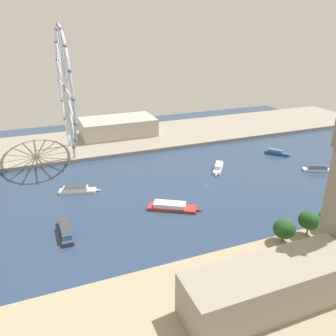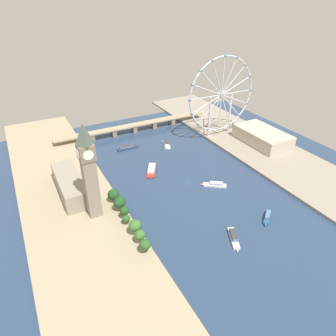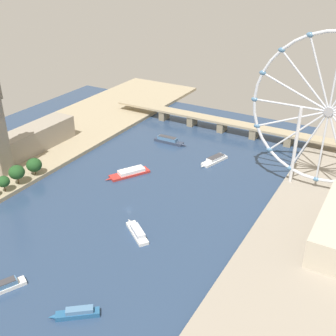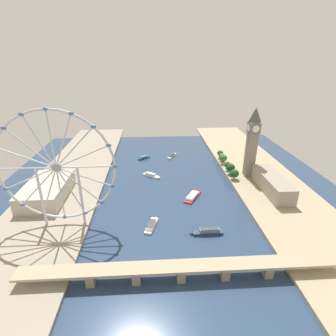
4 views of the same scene
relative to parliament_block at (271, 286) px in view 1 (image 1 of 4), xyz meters
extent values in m
plane|color=navy|center=(119.15, -34.90, -12.50)|extent=(418.84, 418.84, 0.00)
cube|color=gray|center=(243.57, -34.90, -11.00)|extent=(90.00, 520.00, 3.00)
cube|color=gray|center=(0.00, 0.00, 0.00)|extent=(22.00, 74.15, 18.99)
cylinder|color=#513823|center=(34.43, -63.25, -7.33)|extent=(0.80, 0.80, 4.34)
ellipsoid|color=#1E471E|center=(34.43, -63.25, -1.66)|extent=(8.74, 8.74, 7.87)
cylinder|color=#513823|center=(34.22, -50.92, -7.07)|extent=(0.80, 0.80, 4.86)
ellipsoid|color=#1E471E|center=(34.22, -50.92, -0.10)|extent=(11.34, 11.34, 10.21)
cylinder|color=#513823|center=(34.08, -34.53, -7.85)|extent=(0.80, 0.80, 3.30)
ellipsoid|color=#1E471E|center=(34.08, -34.53, -1.61)|extent=(11.47, 11.47, 10.33)
torus|color=silver|center=(220.64, 50.12, 47.41)|extent=(102.58, 2.16, 102.58)
cylinder|color=#99999E|center=(220.64, 50.12, 47.41)|extent=(6.02, 3.00, 6.02)
cylinder|color=silver|center=(245.74, 50.12, 47.41)|extent=(50.21, 1.30, 1.30)
cylinder|color=silver|center=(243.83, 50.12, 57.02)|extent=(46.88, 1.30, 20.41)
cylinder|color=silver|center=(238.39, 50.12, 65.16)|extent=(36.42, 1.30, 36.42)
cylinder|color=silver|center=(230.25, 50.12, 70.61)|extent=(20.41, 1.30, 46.88)
cylinder|color=silver|center=(220.64, 50.12, 72.52)|extent=(1.30, 1.30, 50.21)
cylinder|color=silver|center=(211.03, 50.12, 70.61)|extent=(20.41, 1.30, 46.88)
cylinder|color=silver|center=(202.89, 50.12, 65.16)|extent=(36.42, 1.30, 36.42)
cylinder|color=silver|center=(197.45, 50.12, 57.02)|extent=(46.88, 1.30, 20.41)
cylinder|color=silver|center=(195.54, 50.12, 47.41)|extent=(50.21, 1.30, 1.30)
cylinder|color=silver|center=(197.45, 50.12, 37.81)|extent=(46.88, 1.30, 20.41)
cylinder|color=silver|center=(202.89, 50.12, 29.66)|extent=(36.42, 1.30, 36.42)
cylinder|color=silver|center=(211.03, 50.12, 24.22)|extent=(20.41, 1.30, 46.88)
cylinder|color=silver|center=(220.64, 50.12, 22.31)|extent=(1.30, 1.30, 50.21)
cylinder|color=silver|center=(230.25, 50.12, 24.22)|extent=(20.41, 1.30, 46.88)
cylinder|color=silver|center=(238.39, 50.12, 29.66)|extent=(36.42, 1.30, 36.42)
cylinder|color=silver|center=(243.83, 50.12, 37.81)|extent=(46.88, 1.30, 20.41)
ellipsoid|color=teal|center=(270.85, 50.12, 47.41)|extent=(4.80, 3.20, 3.20)
ellipsoid|color=teal|center=(267.03, 50.12, 66.63)|extent=(4.80, 3.20, 3.20)
ellipsoid|color=teal|center=(256.14, 50.12, 82.92)|extent=(4.80, 3.20, 3.20)
ellipsoid|color=teal|center=(239.85, 50.12, 93.80)|extent=(4.80, 3.20, 3.20)
ellipsoid|color=teal|center=(220.64, 50.12, 97.62)|extent=(4.80, 3.20, 3.20)
ellipsoid|color=teal|center=(201.43, 50.12, 93.80)|extent=(4.80, 3.20, 3.20)
ellipsoid|color=teal|center=(185.14, 50.12, 82.92)|extent=(4.80, 3.20, 3.20)
ellipsoid|color=teal|center=(174.25, 50.12, 66.63)|extent=(4.80, 3.20, 3.20)
ellipsoid|color=teal|center=(170.43, 50.12, 47.41)|extent=(4.80, 3.20, 3.20)
ellipsoid|color=teal|center=(174.25, 50.12, 28.20)|extent=(4.80, 3.20, 3.20)
ellipsoid|color=teal|center=(185.14, 50.12, 11.91)|extent=(4.80, 3.20, 3.20)
ellipsoid|color=teal|center=(201.43, 50.12, 1.03)|extent=(4.80, 3.20, 3.20)
ellipsoid|color=teal|center=(220.64, 50.12, -2.79)|extent=(4.80, 3.20, 3.20)
ellipsoid|color=teal|center=(239.85, 50.12, 1.03)|extent=(4.80, 3.20, 3.20)
ellipsoid|color=teal|center=(256.14, 50.12, 11.91)|extent=(4.80, 3.20, 3.20)
ellipsoid|color=teal|center=(267.03, 50.12, 28.20)|extent=(4.80, 3.20, 3.20)
cylinder|color=silver|center=(238.21, 50.12, 18.96)|extent=(2.40, 2.40, 56.91)
cylinder|color=silver|center=(203.07, 50.12, 18.96)|extent=(2.40, 2.40, 56.91)
cube|color=#BCB29E|center=(254.92, -1.65, -0.75)|extent=(42.22, 75.00, 17.49)
cube|color=#B22D28|center=(92.89, 4.38, -11.59)|extent=(23.57, 31.34, 1.82)
cone|color=#B22D28|center=(83.74, -11.15, -11.59)|extent=(4.40, 5.74, 1.82)
cube|color=white|center=(93.68, 5.71, -9.34)|extent=(16.81, 21.26, 2.68)
cube|color=#2D384C|center=(89.08, 71.13, -11.26)|extent=(27.29, 6.44, 2.48)
cone|color=#2D384C|center=(104.89, 71.30, -11.26)|extent=(4.93, 2.54, 2.48)
cube|color=teal|center=(87.72, 71.11, -8.56)|extent=(18.38, 5.36, 2.90)
cube|color=#38383D|center=(87.72, 71.11, -6.92)|extent=(16.54, 5.09, 0.38)
cube|color=white|center=(106.41, -129.37, -11.44)|extent=(15.96, 25.02, 2.12)
cube|color=teal|center=(106.96, -128.24, -9.13)|extent=(10.53, 15.09, 2.50)
cube|color=#38383D|center=(106.96, -128.24, -7.67)|extent=(9.69, 13.68, 0.41)
cube|color=#235684|center=(150.91, -122.41, -11.21)|extent=(18.80, 16.13, 2.58)
cone|color=#235684|center=(141.62, -129.71, -11.21)|extent=(4.47, 4.29, 2.58)
cube|color=teal|center=(151.71, -121.78, -8.80)|extent=(12.35, 10.85, 2.23)
cube|color=white|center=(139.98, 57.05, -11.46)|extent=(13.83, 26.18, 2.07)
cone|color=white|center=(135.76, 42.98, -11.46)|extent=(3.29, 4.95, 2.07)
cube|color=white|center=(140.35, 58.26, -9.30)|extent=(10.34, 17.75, 2.27)
cube|color=#38383D|center=(140.35, 58.26, -7.99)|extent=(9.60, 16.06, 0.34)
cube|color=white|center=(139.75, -55.68, -11.45)|extent=(23.08, 19.09, 2.09)
cone|color=white|center=(128.38, -47.38, -11.45)|extent=(4.76, 4.26, 2.09)
cube|color=silver|center=(140.73, -56.40, -9.07)|extent=(14.10, 12.17, 2.67)
camera|label=1|loc=(-85.53, 78.66, 96.10)|focal=36.76mm
camera|label=2|loc=(-32.95, -273.54, 170.46)|focal=32.70mm
camera|label=3|loc=(257.77, -223.37, 139.74)|focal=44.54mm
camera|label=4|loc=(137.31, 264.03, 135.89)|focal=28.11mm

